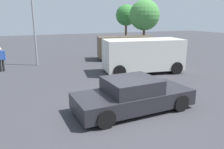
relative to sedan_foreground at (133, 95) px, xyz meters
The scene contains 8 objects.
ground_plane 0.68m from the sedan_foreground, 140.81° to the right, with size 80.00×80.00×0.00m, color #38383D.
sedan_foreground is the anchor object (origin of this frame).
dog 3.03m from the sedan_foreground, 37.34° to the left, with size 0.55×0.41×0.41m.
van_white 6.07m from the sedan_foreground, 55.16° to the left, with size 5.13×2.90×2.09m.
suv_dark 10.47m from the sedan_foreground, 64.64° to the left, with size 4.83×2.97×1.88m.
pedestrian 9.99m from the sedan_foreground, 118.64° to the left, with size 0.57×0.26×1.55m.
tree_back_left 27.33m from the sedan_foreground, 63.42° to the left, with size 3.19×3.19×5.34m.
tree_back_right 22.36m from the sedan_foreground, 57.38° to the left, with size 3.95×3.95×5.67m.
Camera 1 is at (-3.51, -6.51, 3.39)m, focal length 35.14 mm.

